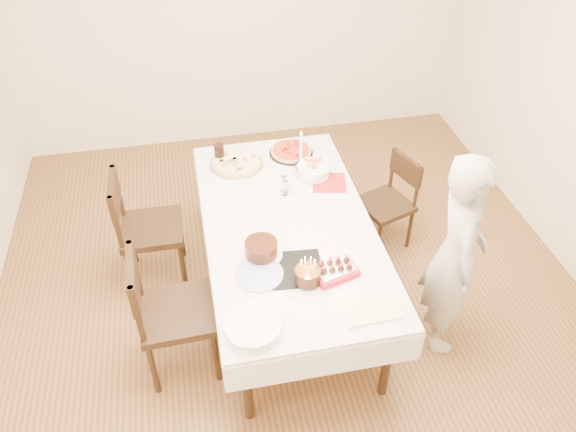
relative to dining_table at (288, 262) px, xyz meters
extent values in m
plane|color=brown|center=(0.03, -0.08, -0.38)|extent=(5.00, 5.00, 0.00)
cube|color=#EFDDC9|center=(0.03, 2.42, 0.98)|extent=(4.50, 0.04, 2.70)
cube|color=silver|center=(0.00, 0.00, 0.00)|extent=(1.47, 2.30, 0.75)
imported|color=beige|center=(0.99, -0.55, 0.39)|extent=(0.49, 0.63, 1.53)
cylinder|color=beige|center=(-0.26, 0.76, 0.40)|extent=(0.43, 0.43, 0.04)
cylinder|color=red|center=(0.20, 0.84, 0.40)|extent=(0.38, 0.38, 0.04)
cube|color=#B21E1E|center=(0.39, 0.39, 0.38)|extent=(0.30, 0.30, 0.01)
cylinder|color=white|center=(0.30, 0.51, 0.42)|extent=(0.33, 0.33, 0.08)
cylinder|color=white|center=(0.22, 0.60, 0.55)|extent=(0.08, 0.08, 0.35)
cylinder|color=black|center=(-0.38, 0.85, 0.45)|extent=(0.08, 0.08, 0.15)
cylinder|color=#34170D|center=(-0.23, -0.28, 0.43)|extent=(0.27, 0.27, 0.11)
cube|color=black|center=(-0.04, -0.45, 0.38)|extent=(0.36, 0.36, 0.01)
cylinder|color=#341E0E|center=(0.01, -0.57, 0.47)|extent=(0.17, 0.17, 0.16)
cube|color=beige|center=(0.31, -0.85, 0.38)|extent=(0.35, 0.24, 0.03)
cylinder|color=white|center=(-0.38, -0.88, 0.41)|extent=(0.37, 0.37, 0.07)
cylinder|color=white|center=(-0.27, -0.45, 0.38)|extent=(0.34, 0.34, 0.01)
camera|label=1|loc=(-0.58, -2.87, 2.89)|focal=35.00mm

